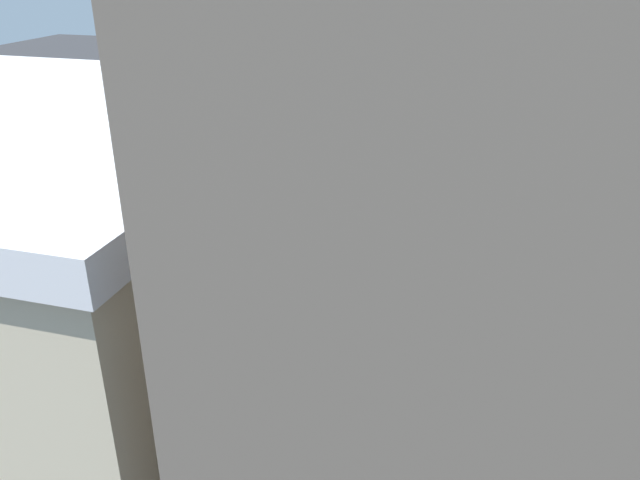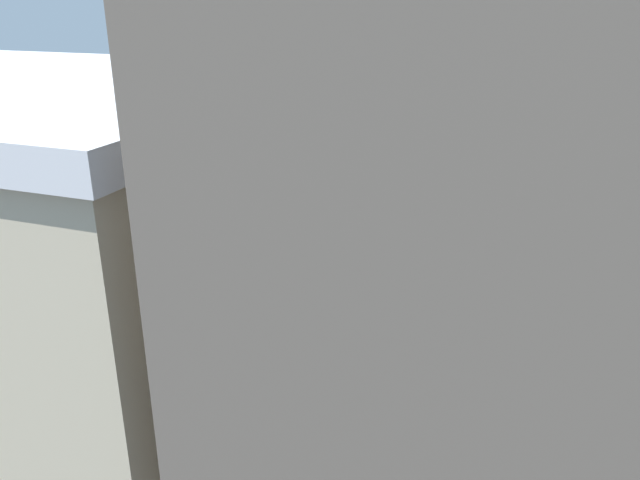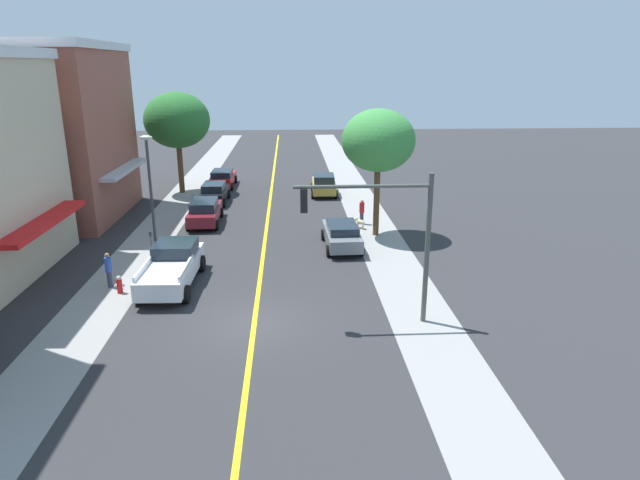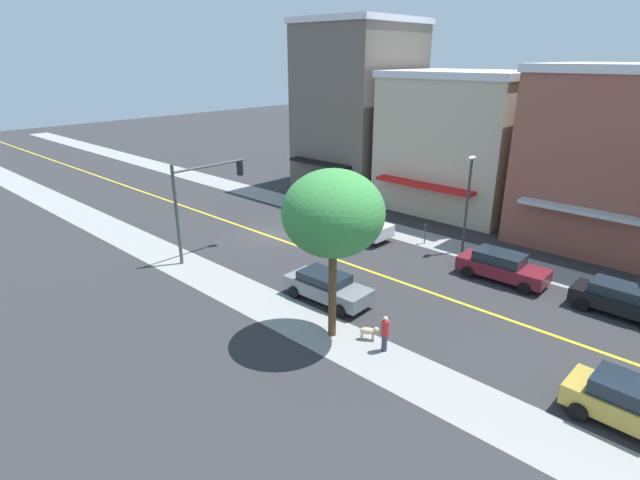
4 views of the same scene
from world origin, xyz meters
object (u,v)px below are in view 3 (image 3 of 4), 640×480
maroon_sedan_left_curb (205,211)px  gold_sedan_right_curb (324,184)px  fire_hydrant (119,284)px  grey_sedan_right_curb (342,234)px  white_pickup_truck (172,266)px  street_tree_right_corner (378,141)px  small_dog (360,222)px  traffic_light_mast (386,225)px  pedestrian_blue_shirt (109,269)px  pedestrian_red_shirt (362,211)px  red_sedan_left_curb (223,178)px  black_sedan_left_curb (214,192)px  street_tree_left_near (177,120)px  parking_meter (151,239)px  street_lamp (149,177)px

maroon_sedan_left_curb → gold_sedan_right_curb: gold_sedan_right_curb is taller
fire_hydrant → grey_sedan_right_curb: size_ratio=0.18×
white_pickup_truck → maroon_sedan_left_curb: bearing=1.5°
street_tree_right_corner → small_dog: size_ratio=9.20×
fire_hydrant → traffic_light_mast: bearing=-17.6°
pedestrian_blue_shirt → pedestrian_red_shirt: size_ratio=1.02×
red_sedan_left_curb → black_sedan_left_curb: black_sedan_left_curb is taller
street_tree_left_near → fire_hydrant: (0.96, -20.95, -5.31)m
parking_meter → gold_sedan_right_curb: gold_sedan_right_curb is taller
gold_sedan_right_curb → maroon_sedan_left_curb: bearing=136.3°
street_lamp → white_pickup_truck: 7.86m
street_tree_right_corner → small_dog: 5.48m
traffic_light_mast → red_sedan_left_curb: bearing=-70.9°
fire_hydrant → small_dog: 15.54m
gold_sedan_right_curb → pedestrian_blue_shirt: (-11.07, -18.69, 0.05)m
street_tree_left_near → parking_meter: 16.43m
gold_sedan_right_curb → white_pickup_truck: 20.28m
parking_meter → maroon_sedan_left_curb: size_ratio=0.28×
maroon_sedan_left_curb → pedestrian_blue_shirt: 10.99m
parking_meter → pedestrian_red_shirt: bearing=24.4°
street_tree_left_near → black_sedan_left_curb: bearing=-50.9°
parking_meter → maroon_sedan_left_curb: bearing=71.7°
street_tree_right_corner → white_pickup_truck: size_ratio=1.29×
gold_sedan_right_curb → traffic_light_mast: bearing=-176.1°
traffic_light_mast → maroon_sedan_left_curb: traffic_light_mast is taller
street_tree_right_corner → pedestrian_blue_shirt: bearing=-150.7°
street_tree_left_near → grey_sedan_right_curb: 19.55m
street_tree_left_near → pedestrian_red_shirt: 17.42m
street_tree_right_corner → traffic_light_mast: (-1.56, -11.92, -1.62)m
parking_meter → black_sedan_left_curb: (1.90, 11.88, -0.09)m
gold_sedan_right_curb → black_sedan_left_curb: bearing=107.0°
street_lamp → pedestrian_blue_shirt: size_ratio=3.69×
fire_hydrant → traffic_light_mast: (11.30, -3.59, 3.62)m
parking_meter → traffic_light_mast: (11.09, -8.89, 3.16)m
grey_sedan_right_curb → parking_meter: bearing=91.8°
fire_hydrant → black_sedan_left_curb: black_sedan_left_curb is taller
traffic_light_mast → gold_sedan_right_curb: size_ratio=1.42×
gold_sedan_right_curb → pedestrian_red_shirt: pedestrian_red_shirt is taller
grey_sedan_right_curb → black_sedan_left_curb: black_sedan_left_curb is taller
red_sedan_left_curb → pedestrian_blue_shirt: bearing=173.6°
parking_meter → traffic_light_mast: traffic_light_mast is taller
white_pickup_truck → street_tree_right_corner: bearing=-53.5°
street_tree_right_corner → fire_hydrant: bearing=-147.1°
white_pickup_truck → pedestrian_red_shirt: bearing=-44.1°
gold_sedan_right_curb → pedestrian_blue_shirt: pedestrian_blue_shirt is taller
street_lamp → pedestrian_red_shirt: (12.50, 2.97, -2.94)m
traffic_light_mast → white_pickup_truck: bearing=-26.3°
fire_hydrant → pedestrian_blue_shirt: 1.11m
street_tree_right_corner → red_sedan_left_curb: street_tree_right_corner is taller
pedestrian_blue_shirt → pedestrian_red_shirt: 16.40m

